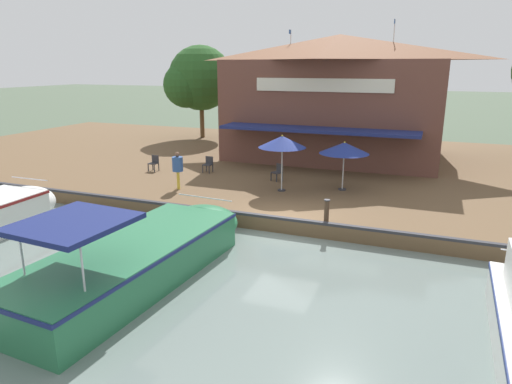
{
  "coord_description": "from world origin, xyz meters",
  "views": [
    {
      "loc": [
        15.36,
        4.9,
        6.19
      ],
      "look_at": [
        -1.0,
        -1.47,
        1.3
      ],
      "focal_mm": 32.0,
      "sensor_mm": 36.0,
      "label": 1
    }
  ],
  "objects_px": {
    "mooring_post": "(327,211)",
    "tree_upstream_bank": "(197,80)",
    "waterfront_restaurant": "(337,96)",
    "cafe_chair_beside_entrance": "(278,171)",
    "patio_umbrella_back_row": "(344,148)",
    "motorboat_outer_channel": "(148,251)",
    "patio_umbrella_far_corner": "(282,142)",
    "cafe_chair_facing_river": "(154,162)",
    "cafe_chair_back_row_seat": "(208,164)",
    "person_mid_patio": "(178,166)"
  },
  "relations": [
    {
      "from": "motorboat_outer_channel",
      "to": "tree_upstream_bank",
      "type": "relative_size",
      "value": 1.31
    },
    {
      "from": "cafe_chair_back_row_seat",
      "to": "mooring_post",
      "type": "distance_m",
      "value": 9.71
    },
    {
      "from": "cafe_chair_beside_entrance",
      "to": "motorboat_outer_channel",
      "type": "xyz_separation_m",
      "value": [
        10.32,
        -0.67,
        -0.33
      ]
    },
    {
      "from": "patio_umbrella_far_corner",
      "to": "patio_umbrella_back_row",
      "type": "xyz_separation_m",
      "value": [
        -1.17,
        2.58,
        -0.31
      ]
    },
    {
      "from": "waterfront_restaurant",
      "to": "motorboat_outer_channel",
      "type": "xyz_separation_m",
      "value": [
        17.87,
        -1.97,
        -3.6
      ]
    },
    {
      "from": "cafe_chair_beside_entrance",
      "to": "cafe_chair_facing_river",
      "type": "bearing_deg",
      "value": -87.14
    },
    {
      "from": "cafe_chair_beside_entrance",
      "to": "tree_upstream_bank",
      "type": "xyz_separation_m",
      "value": [
        -11.13,
        -10.42,
        4.02
      ]
    },
    {
      "from": "person_mid_patio",
      "to": "mooring_post",
      "type": "xyz_separation_m",
      "value": [
        2.21,
        7.53,
        -0.65
      ]
    },
    {
      "from": "patio_umbrella_far_corner",
      "to": "mooring_post",
      "type": "bearing_deg",
      "value": 38.89
    },
    {
      "from": "patio_umbrella_back_row",
      "to": "cafe_chair_beside_entrance",
      "type": "xyz_separation_m",
      "value": [
        -0.6,
        -3.36,
        -1.49
      ]
    },
    {
      "from": "waterfront_restaurant",
      "to": "cafe_chair_beside_entrance",
      "type": "xyz_separation_m",
      "value": [
        7.55,
        -1.3,
        -3.27
      ]
    },
    {
      "from": "patio_umbrella_far_corner",
      "to": "cafe_chair_beside_entrance",
      "type": "relative_size",
      "value": 3.04
    },
    {
      "from": "motorboat_outer_channel",
      "to": "tree_upstream_bank",
      "type": "xyz_separation_m",
      "value": [
        -21.45,
        -9.75,
        4.35
      ]
    },
    {
      "from": "cafe_chair_back_row_seat",
      "to": "tree_upstream_bank",
      "type": "height_order",
      "value": "tree_upstream_bank"
    },
    {
      "from": "cafe_chair_facing_river",
      "to": "motorboat_outer_channel",
      "type": "xyz_separation_m",
      "value": [
        9.97,
        6.35,
        -0.33
      ]
    },
    {
      "from": "cafe_chair_facing_river",
      "to": "mooring_post",
      "type": "xyz_separation_m",
      "value": [
        5.03,
        10.72,
        -0.02
      ]
    },
    {
      "from": "patio_umbrella_back_row",
      "to": "cafe_chair_facing_river",
      "type": "relative_size",
      "value": 2.67
    },
    {
      "from": "patio_umbrella_far_corner",
      "to": "patio_umbrella_back_row",
      "type": "height_order",
      "value": "patio_umbrella_far_corner"
    },
    {
      "from": "cafe_chair_facing_river",
      "to": "mooring_post",
      "type": "relative_size",
      "value": 0.96
    },
    {
      "from": "tree_upstream_bank",
      "to": "cafe_chair_beside_entrance",
      "type": "bearing_deg",
      "value": 43.11
    },
    {
      "from": "motorboat_outer_channel",
      "to": "tree_upstream_bank",
      "type": "distance_m",
      "value": 23.96
    },
    {
      "from": "mooring_post",
      "to": "tree_upstream_bank",
      "type": "xyz_separation_m",
      "value": [
        -16.51,
        -14.12,
        4.04
      ]
    },
    {
      "from": "cafe_chair_back_row_seat",
      "to": "motorboat_outer_channel",
      "type": "height_order",
      "value": "motorboat_outer_channel"
    },
    {
      "from": "mooring_post",
      "to": "patio_umbrella_far_corner",
      "type": "bearing_deg",
      "value": -141.11
    },
    {
      "from": "patio_umbrella_far_corner",
      "to": "mooring_post",
      "type": "height_order",
      "value": "patio_umbrella_far_corner"
    },
    {
      "from": "waterfront_restaurant",
      "to": "mooring_post",
      "type": "relative_size",
      "value": 14.65
    },
    {
      "from": "cafe_chair_beside_entrance",
      "to": "motorboat_outer_channel",
      "type": "height_order",
      "value": "motorboat_outer_channel"
    },
    {
      "from": "cafe_chair_back_row_seat",
      "to": "cafe_chair_facing_river",
      "type": "distance_m",
      "value": 3.02
    },
    {
      "from": "cafe_chair_back_row_seat",
      "to": "mooring_post",
      "type": "relative_size",
      "value": 0.96
    },
    {
      "from": "cafe_chair_back_row_seat",
      "to": "person_mid_patio",
      "type": "height_order",
      "value": "person_mid_patio"
    },
    {
      "from": "waterfront_restaurant",
      "to": "mooring_post",
      "type": "xyz_separation_m",
      "value": [
        12.93,
        2.4,
        -3.29
      ]
    },
    {
      "from": "patio_umbrella_back_row",
      "to": "cafe_chair_beside_entrance",
      "type": "distance_m",
      "value": 3.73
    },
    {
      "from": "cafe_chair_back_row_seat",
      "to": "patio_umbrella_back_row",
      "type": "bearing_deg",
      "value": 82.33
    },
    {
      "from": "patio_umbrella_far_corner",
      "to": "mooring_post",
      "type": "distance_m",
      "value": 4.99
    },
    {
      "from": "waterfront_restaurant",
      "to": "patio_umbrella_back_row",
      "type": "bearing_deg",
      "value": 14.19
    },
    {
      "from": "patio_umbrella_far_corner",
      "to": "cafe_chair_back_row_seat",
      "type": "distance_m",
      "value": 5.64
    },
    {
      "from": "mooring_post",
      "to": "waterfront_restaurant",
      "type": "bearing_deg",
      "value": -169.51
    },
    {
      "from": "person_mid_patio",
      "to": "tree_upstream_bank",
      "type": "distance_m",
      "value": 16.11
    },
    {
      "from": "cafe_chair_back_row_seat",
      "to": "cafe_chair_facing_river",
      "type": "xyz_separation_m",
      "value": [
        0.76,
        -2.93,
        0.0
      ]
    },
    {
      "from": "patio_umbrella_far_corner",
      "to": "cafe_chair_beside_entrance",
      "type": "xyz_separation_m",
      "value": [
        -1.77,
        -0.78,
        -1.8
      ]
    },
    {
      "from": "waterfront_restaurant",
      "to": "cafe_chair_back_row_seat",
      "type": "height_order",
      "value": "waterfront_restaurant"
    },
    {
      "from": "mooring_post",
      "to": "cafe_chair_beside_entrance",
      "type": "bearing_deg",
      "value": -145.52
    },
    {
      "from": "person_mid_patio",
      "to": "patio_umbrella_far_corner",
      "type": "bearing_deg",
      "value": 106.99
    },
    {
      "from": "patio_umbrella_back_row",
      "to": "motorboat_outer_channel",
      "type": "bearing_deg",
      "value": -22.52
    },
    {
      "from": "person_mid_patio",
      "to": "cafe_chair_facing_river",
      "type": "bearing_deg",
      "value": -131.5
    },
    {
      "from": "waterfront_restaurant",
      "to": "cafe_chair_beside_entrance",
      "type": "height_order",
      "value": "waterfront_restaurant"
    },
    {
      "from": "cafe_chair_facing_river",
      "to": "motorboat_outer_channel",
      "type": "bearing_deg",
      "value": 32.5
    },
    {
      "from": "mooring_post",
      "to": "tree_upstream_bank",
      "type": "relative_size",
      "value": 0.12
    },
    {
      "from": "patio_umbrella_far_corner",
      "to": "motorboat_outer_channel",
      "type": "xyz_separation_m",
      "value": [
        8.55,
        -1.45,
        -2.14
      ]
    },
    {
      "from": "tree_upstream_bank",
      "to": "waterfront_restaurant",
      "type": "bearing_deg",
      "value": 73.02
    }
  ]
}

